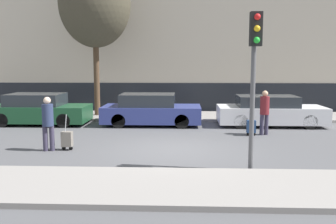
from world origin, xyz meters
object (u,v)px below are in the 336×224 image
object	(u,v)px
trolley_right	(251,126)
pedestrian_right	(265,110)
parked_car_2	(270,111)
bare_tree_near_crossing	(95,4)
traffic_light	(254,60)
parked_car_0	(39,110)
pedestrian_left	(48,120)
parked_car_1	(151,110)
trolley_left	(67,139)

from	to	relation	value
trolley_right	pedestrian_right	bearing A→B (deg)	20.43
parked_car_2	bare_tree_near_crossing	distance (m)	9.67
traffic_light	trolley_right	bearing A→B (deg)	80.10
parked_car_2	parked_car_0	bearing A→B (deg)	-179.75
pedestrian_left	trolley_right	bearing A→B (deg)	-170.24
parked_car_0	bare_tree_near_crossing	size ratio (longest dim) A/B	0.56
parked_car_0	parked_car_1	xyz separation A→B (m)	(4.96, 0.02, 0.00)
pedestrian_left	traffic_light	bearing A→B (deg)	148.90
trolley_right	parked_car_1	bearing A→B (deg)	150.04
parked_car_0	traffic_light	size ratio (longest dim) A/B	1.09
parked_car_1	traffic_light	world-z (taller)	traffic_light
pedestrian_left	traffic_light	distance (m)	6.46
parked_car_0	traffic_light	xyz separation A→B (m)	(8.10, -6.97, 2.13)
trolley_left	pedestrian_right	bearing A→B (deg)	22.67
pedestrian_left	trolley_left	world-z (taller)	pedestrian_left
parked_car_0	pedestrian_right	xyz separation A→B (m)	(9.44, -2.07, 0.31)
parked_car_2	traffic_light	size ratio (longest dim) A/B	1.16
traffic_light	trolley_left	bearing A→B (deg)	158.36
parked_car_2	trolley_right	size ratio (longest dim) A/B	4.03
pedestrian_left	trolley_right	distance (m)	7.24
parked_car_0	parked_car_1	world-z (taller)	parked_car_1
parked_car_1	trolley_left	distance (m)	5.35
pedestrian_right	bare_tree_near_crossing	world-z (taller)	bare_tree_near_crossing
pedestrian_right	traffic_light	size ratio (longest dim) A/B	0.43
traffic_light	bare_tree_near_crossing	xyz separation A→B (m)	(-6.02, 9.20, 2.76)
pedestrian_left	trolley_right	xyz separation A→B (m)	(6.69, 2.71, -0.60)
pedestrian_right	parked_car_1	bearing A→B (deg)	134.59
pedestrian_right	traffic_light	xyz separation A→B (m)	(-1.34, -4.90, 1.82)
trolley_left	pedestrian_right	size ratio (longest dim) A/B	0.67
parked_car_2	trolley_right	xyz separation A→B (m)	(-1.20, -2.31, -0.27)
parked_car_1	trolley_right	bearing A→B (deg)	-29.96
parked_car_0	pedestrian_right	distance (m)	9.67
pedestrian_left	traffic_light	xyz separation A→B (m)	(5.87, -2.00, 1.82)
traffic_light	parked_car_0	bearing A→B (deg)	139.29
traffic_light	bare_tree_near_crossing	world-z (taller)	bare_tree_near_crossing
trolley_left	pedestrian_left	bearing A→B (deg)	-167.77
parked_car_1	bare_tree_near_crossing	world-z (taller)	bare_tree_near_crossing
bare_tree_near_crossing	pedestrian_right	bearing A→B (deg)	-30.30
trolley_left	pedestrian_right	xyz separation A→B (m)	(6.67, 2.79, 0.60)
parked_car_0	parked_car_2	xyz separation A→B (m)	(10.12, 0.04, -0.02)
bare_tree_near_crossing	trolley_left	bearing A→B (deg)	-84.46
parked_car_2	traffic_light	xyz separation A→B (m)	(-2.02, -7.02, 2.15)
parked_car_1	parked_car_2	distance (m)	5.16
parked_car_1	trolley_right	xyz separation A→B (m)	(3.96, -2.29, -0.30)
parked_car_2	pedestrian_left	distance (m)	9.35
bare_tree_near_crossing	trolley_right	bearing A→B (deg)	-33.28
parked_car_1	bare_tree_near_crossing	bearing A→B (deg)	142.51
trolley_left	traffic_light	world-z (taller)	traffic_light
trolley_left	parked_car_2	bearing A→B (deg)	33.70
parked_car_1	trolley_right	world-z (taller)	parked_car_1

